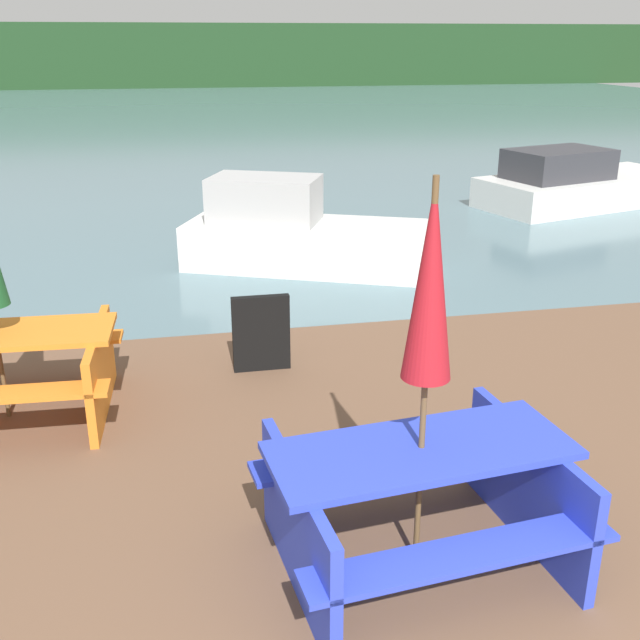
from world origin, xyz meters
The scene contains 8 objects.
water centered at (0.00, 31.57, 0.00)m, with size 60.00×50.00×0.00m.
far_treeline centered at (0.00, 51.57, 2.00)m, with size 80.00×1.60×4.00m.
picnic_table_blue centered at (0.27, 2.51, 0.48)m, with size 1.92×1.56×0.80m.
picnic_table_orange centered at (-2.54, 5.01, 0.47)m, with size 1.93×1.46×0.77m.
umbrella_crimson centered at (0.27, 2.51, 1.79)m, with size 0.28×0.28×2.37m.
boat centered at (0.66, 8.94, 0.46)m, with size 3.57×2.50×1.25m.
boat_second centered at (6.66, 11.97, 0.41)m, with size 4.51×2.80×1.10m.
signboard centered at (-0.29, 5.54, 0.38)m, with size 0.55×0.08×0.75m.
Camera 1 is at (-1.07, -1.09, 3.02)m, focal length 42.00 mm.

